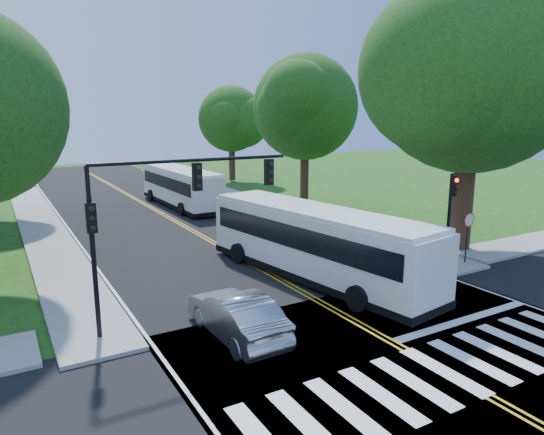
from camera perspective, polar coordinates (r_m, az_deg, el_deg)
ground at (r=15.75m, az=18.12°, el=-16.06°), size 140.00×140.00×0.00m
road at (r=29.97m, az=-8.24°, el=-2.18°), size 14.00×96.00×0.01m
cross_road at (r=15.75m, az=18.12°, el=-16.04°), size 60.00×12.00×0.01m
center_line at (r=33.62m, az=-10.78°, el=-0.71°), size 0.36×70.00×0.01m
edge_line_w at (r=32.12m, az=-22.30°, el=-1.99°), size 0.12×70.00×0.01m
edge_line_e at (r=36.36m, az=-0.63°, el=0.45°), size 0.12×70.00×0.01m
crosswalk at (r=15.46m, az=19.55°, el=-16.65°), size 12.60×3.00×0.01m
stop_bar at (r=19.14m, az=21.68°, el=-11.13°), size 6.60×0.40×0.01m
sidewalk_nw at (r=34.88m, az=-25.43°, el=-1.11°), size 2.60×40.00×0.15m
sidewalk_ne at (r=39.63m, az=-0.87°, el=1.49°), size 2.60×40.00×0.15m
tree_ne_big at (r=27.68m, az=22.62°, el=15.98°), size 10.80×10.80×14.91m
tree_east_mid at (r=39.81m, az=3.94°, el=12.77°), size 8.40×8.40×11.93m
tree_east_far at (r=54.25m, az=-4.81°, el=11.47°), size 7.20×7.20×10.34m
signal_nw at (r=16.46m, az=-12.55°, el=1.65°), size 7.15×0.46×5.66m
signal_ne at (r=24.78m, az=20.29°, el=1.25°), size 0.30×0.46×4.40m
stop_sign at (r=25.29m, az=22.10°, el=-0.85°), size 0.76×0.08×2.53m
bus_lead at (r=21.75m, az=5.06°, el=-2.86°), size 4.54×12.68×3.21m
bus_follow at (r=39.95m, az=-10.72°, el=3.63°), size 3.05×11.89×3.06m
hatchback at (r=16.36m, az=-4.20°, el=-11.34°), size 1.76×4.72×1.54m
suv at (r=24.81m, az=11.05°, el=-3.76°), size 3.52×4.85×1.23m
dark_sedan at (r=30.33m, az=3.07°, el=-0.73°), size 2.04×4.24×1.19m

